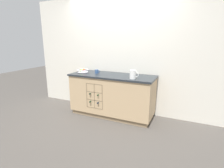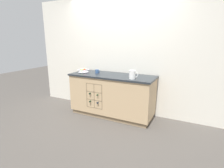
{
  "view_description": "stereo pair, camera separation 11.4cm",
  "coord_description": "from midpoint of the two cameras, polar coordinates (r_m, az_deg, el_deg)",
  "views": [
    {
      "loc": [
        1.49,
        -3.26,
        1.61
      ],
      "look_at": [
        0.0,
        0.0,
        0.7
      ],
      "focal_mm": 28.0,
      "sensor_mm": 36.0,
      "label": 1
    },
    {
      "loc": [
        1.59,
        -3.21,
        1.61
      ],
      "look_at": [
        0.0,
        0.0,
        0.7
      ],
      "focal_mm": 28.0,
      "sensor_mm": 36.0,
      "label": 2
    }
  ],
  "objects": [
    {
      "name": "white_pitcher",
      "position": [
        3.29,
        7.66,
        3.11
      ],
      "size": [
        0.18,
        0.12,
        0.16
      ],
      "color": "white",
      "rests_on": "kitchen_island"
    },
    {
      "name": "kitchen_island",
      "position": [
        3.77,
        0.81,
        -3.62
      ],
      "size": [
        1.8,
        0.69,
        0.9
      ],
      "color": "#8B7354",
      "rests_on": "ground_plane"
    },
    {
      "name": "ground_plane",
      "position": [
        3.93,
        0.84,
        -9.96
      ],
      "size": [
        14.0,
        14.0,
        0.0
      ],
      "primitive_type": "plane",
      "color": "#4C4742"
    },
    {
      "name": "fruit_bowl",
      "position": [
        3.96,
        -8.49,
        4.4
      ],
      "size": [
        0.26,
        0.26,
        0.08
      ],
      "color": "silver",
      "rests_on": "kitchen_island"
    },
    {
      "name": "ceramic_mug",
      "position": [
        3.85,
        -4.02,
        4.13
      ],
      "size": [
        0.11,
        0.08,
        0.08
      ],
      "color": "#385684",
      "rests_on": "kitchen_island"
    },
    {
      "name": "back_wall",
      "position": [
        3.95,
        3.35,
        9.33
      ],
      "size": [
        4.4,
        0.06,
        2.55
      ],
      "primitive_type": "cube",
      "color": "silver",
      "rests_on": "ground_plane"
    }
  ]
}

